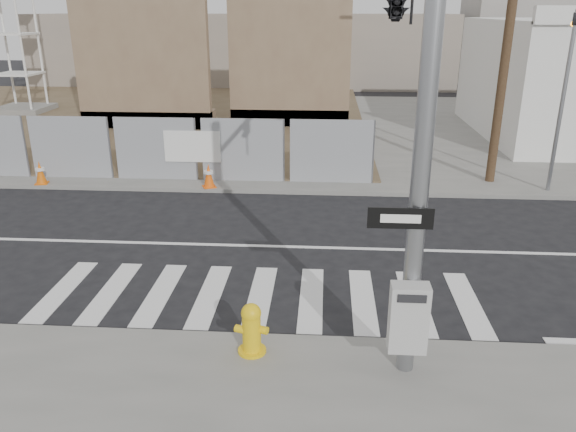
# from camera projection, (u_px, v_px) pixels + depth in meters

# --- Properties ---
(ground) EXTENTS (100.00, 100.00, 0.00)m
(ground) POSITION_uv_depth(u_px,v_px,m) (272.00, 246.00, 13.33)
(ground) COLOR black
(ground) RESTS_ON ground
(sidewalk_far) EXTENTS (50.00, 20.00, 0.12)m
(sidewalk_far) POSITION_uv_depth(u_px,v_px,m) (300.00, 128.00, 26.42)
(sidewalk_far) COLOR slate
(sidewalk_far) RESTS_ON ground
(signal_pole) EXTENTS (0.96, 5.87, 7.00)m
(signal_pole) POSITION_uv_depth(u_px,v_px,m) (403.00, 41.00, 9.60)
(signal_pole) COLOR gray
(signal_pole) RESTS_ON sidewalk_near
(far_signal_pole) EXTENTS (0.16, 0.20, 5.60)m
(far_signal_pole) POSITION_uv_depth(u_px,v_px,m) (566.00, 77.00, 15.92)
(far_signal_pole) COLOR gray
(far_signal_pole) RESTS_ON sidewalk_far
(concrete_wall_left) EXTENTS (6.00, 1.30, 8.00)m
(concrete_wall_left) POSITION_uv_depth(u_px,v_px,m) (142.00, 55.00, 24.85)
(concrete_wall_left) COLOR brown
(concrete_wall_left) RESTS_ON sidewalk_far
(concrete_wall_right) EXTENTS (5.50, 1.30, 8.00)m
(concrete_wall_right) POSITION_uv_depth(u_px,v_px,m) (290.00, 54.00, 25.38)
(concrete_wall_right) COLOR brown
(concrete_wall_right) RESTS_ON sidewalk_far
(utility_pole_right) EXTENTS (1.60, 0.28, 10.00)m
(utility_pole_right) POSITION_uv_depth(u_px,v_px,m) (511.00, 13.00, 16.27)
(utility_pole_right) COLOR #453220
(utility_pole_right) RESTS_ON sidewalk_far
(fire_hydrant) EXTENTS (0.58, 0.58, 0.86)m
(fire_hydrant) POSITION_uv_depth(u_px,v_px,m) (252.00, 329.00, 8.88)
(fire_hydrant) COLOR yellow
(fire_hydrant) RESTS_ON sidewalk_near
(traffic_cone_c) EXTENTS (0.45, 0.45, 0.73)m
(traffic_cone_c) POSITION_uv_depth(u_px,v_px,m) (40.00, 173.00, 17.61)
(traffic_cone_c) COLOR #D95D0B
(traffic_cone_c) RESTS_ON sidewalk_far
(traffic_cone_d) EXTENTS (0.50, 0.50, 0.74)m
(traffic_cone_d) POSITION_uv_depth(u_px,v_px,m) (209.00, 176.00, 17.26)
(traffic_cone_d) COLOR #EF570C
(traffic_cone_d) RESTS_ON sidewalk_far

